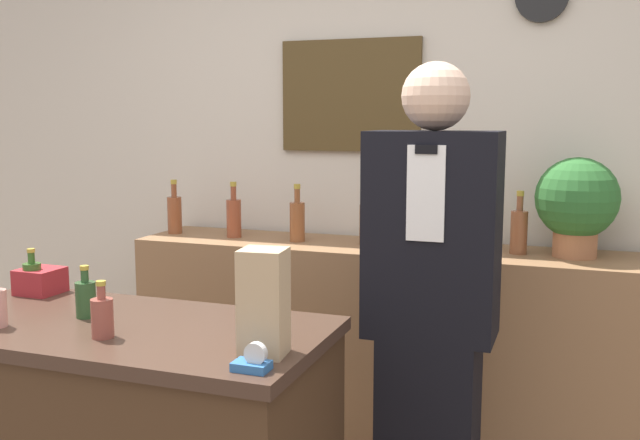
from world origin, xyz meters
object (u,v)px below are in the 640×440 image
Objects in this scene: paper_bag at (264,302)px; tape_dispenser at (253,362)px; shopkeeper at (431,318)px; potted_plant at (577,202)px.

tape_dispenser is at bearing -78.59° from paper_bag.
tape_dispenser is at bearing -108.98° from shopkeeper.
shopkeeper is 0.86m from tape_dispenser.
shopkeeper is at bearing 71.02° from tape_dispenser.
potted_plant is 1.45× the size of paper_bag.
potted_plant is at bearing 61.72° from paper_bag.
shopkeeper reaches higher than tape_dispenser.
tape_dispenser is (-0.73, -1.51, -0.26)m from potted_plant.
potted_plant reaches higher than tape_dispenser.
potted_plant is at bearing 57.54° from shopkeeper.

